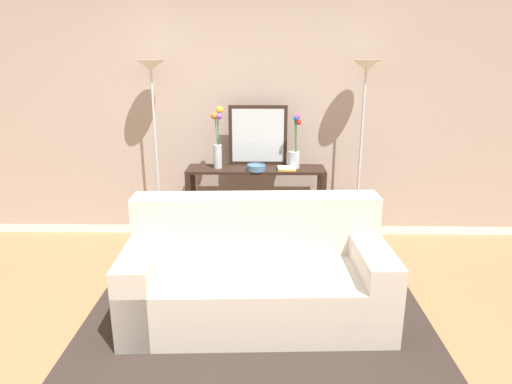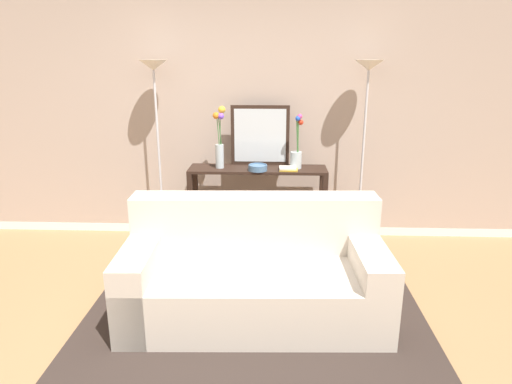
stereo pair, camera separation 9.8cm
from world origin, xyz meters
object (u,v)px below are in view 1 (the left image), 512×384
(console_table, at_px, (256,192))
(book_stack, at_px, (287,168))
(vase_tall_flowers, at_px, (218,142))
(couch, at_px, (257,277))
(floor_lamp_right, at_px, (364,103))
(book_row_under_console, at_px, (217,239))
(floor_lamp_left, at_px, (153,103))
(fruit_bowl, at_px, (256,167))
(vase_short_flowers, at_px, (295,153))
(wall_mirror, at_px, (258,135))

(console_table, distance_m, book_stack, 0.42)
(vase_tall_flowers, xyz_separation_m, book_stack, (0.69, -0.07, -0.25))
(couch, distance_m, floor_lamp_right, 2.07)
(floor_lamp_right, distance_m, book_row_under_console, 2.04)
(floor_lamp_left, height_order, fruit_bowl, floor_lamp_left)
(couch, xyz_separation_m, book_stack, (0.28, 1.26, 0.54))
(vase_short_flowers, bearing_deg, floor_lamp_right, 2.09)
(floor_lamp_right, height_order, book_row_under_console, floor_lamp_right)
(console_table, xyz_separation_m, book_row_under_console, (-0.41, 0.00, -0.52))
(couch, xyz_separation_m, vase_short_flowers, (0.36, 1.35, 0.67))
(book_stack, bearing_deg, floor_lamp_right, 8.50)
(wall_mirror, relative_size, book_stack, 3.22)
(vase_short_flowers, relative_size, book_stack, 2.89)
(couch, relative_size, floor_lamp_left, 1.04)
(floor_lamp_left, bearing_deg, book_stack, -4.83)
(couch, bearing_deg, vase_short_flowers, 75.07)
(floor_lamp_right, xyz_separation_m, wall_mirror, (-1.03, 0.11, -0.34))
(wall_mirror, height_order, vase_tall_flowers, vase_tall_flowers)
(book_row_under_console, bearing_deg, wall_mirror, 18.62)
(floor_lamp_left, bearing_deg, console_table, -1.80)
(wall_mirror, bearing_deg, floor_lamp_left, -173.71)
(floor_lamp_left, xyz_separation_m, wall_mirror, (1.03, 0.11, -0.34))
(couch, bearing_deg, wall_mirror, 90.42)
(console_table, relative_size, vase_tall_flowers, 2.25)
(book_row_under_console, bearing_deg, floor_lamp_right, 1.25)
(vase_short_flowers, distance_m, fruit_bowl, 0.42)
(console_table, bearing_deg, vase_short_flowers, 1.14)
(console_table, height_order, book_row_under_console, console_table)
(fruit_bowl, xyz_separation_m, book_row_under_console, (-0.42, 0.11, -0.81))
(wall_mirror, relative_size, vase_tall_flowers, 0.99)
(floor_lamp_right, bearing_deg, wall_mirror, 173.73)
(console_table, height_order, floor_lamp_left, floor_lamp_left)
(wall_mirror, height_order, fruit_bowl, wall_mirror)
(vase_short_flowers, xyz_separation_m, book_stack, (-0.08, -0.09, -0.14))
(wall_mirror, xyz_separation_m, fruit_bowl, (-0.01, -0.25, -0.27))
(floor_lamp_left, bearing_deg, vase_tall_flowers, -3.84)
(vase_tall_flowers, xyz_separation_m, book_row_under_console, (-0.03, 0.01, -1.05))
(fruit_bowl, bearing_deg, floor_lamp_left, 172.20)
(console_table, bearing_deg, couch, -88.76)
(console_table, bearing_deg, book_stack, -14.56)
(couch, distance_m, book_stack, 1.40)
(console_table, distance_m, book_row_under_console, 0.66)
(couch, relative_size, fruit_bowl, 10.51)
(couch, distance_m, vase_tall_flowers, 1.60)
(floor_lamp_right, relative_size, book_row_under_console, 6.02)
(couch, relative_size, vase_short_flowers, 3.58)
(floor_lamp_right, bearing_deg, floor_lamp_left, -180.00)
(console_table, bearing_deg, vase_tall_flowers, -178.40)
(vase_tall_flowers, height_order, vase_short_flowers, vase_tall_flowers)
(console_table, distance_m, fruit_bowl, 0.31)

